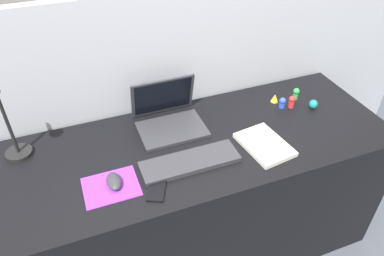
# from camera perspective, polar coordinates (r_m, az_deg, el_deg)

# --- Properties ---
(ground_plane) EXTENTS (6.00, 6.00, 0.00)m
(ground_plane) POSITION_cam_1_polar(r_m,az_deg,el_deg) (2.18, 0.87, -17.24)
(ground_plane) COLOR #474C56
(back_wall) EXTENTS (2.96, 0.05, 1.30)m
(back_wall) POSITION_cam_1_polar(r_m,az_deg,el_deg) (1.95, -2.92, 2.30)
(back_wall) COLOR #B2B7C1
(back_wall) RESTS_ON ground_plane
(desk) EXTENTS (1.76, 0.65, 0.74)m
(desk) POSITION_cam_1_polar(r_m,az_deg,el_deg) (1.88, 0.98, -10.84)
(desk) COLOR black
(desk) RESTS_ON ground_plane
(laptop) EXTENTS (0.30, 0.26, 0.21)m
(laptop) POSITION_cam_1_polar(r_m,az_deg,el_deg) (1.70, -3.76, 2.13)
(laptop) COLOR #333338
(laptop) RESTS_ON desk
(keyboard) EXTENTS (0.41, 0.13, 0.02)m
(keyboard) POSITION_cam_1_polar(r_m,az_deg,el_deg) (1.52, -0.31, -5.25)
(keyboard) COLOR #333338
(keyboard) RESTS_ON desk
(mousepad) EXTENTS (0.21, 0.17, 0.00)m
(mousepad) POSITION_cam_1_polar(r_m,az_deg,el_deg) (1.46, -12.44, -8.89)
(mousepad) COLOR purple
(mousepad) RESTS_ON desk
(mouse) EXTENTS (0.06, 0.10, 0.03)m
(mouse) POSITION_cam_1_polar(r_m,az_deg,el_deg) (1.45, -12.01, -8.08)
(mouse) COLOR #333338
(mouse) RESTS_ON mousepad
(cell_phone) EXTENTS (0.11, 0.14, 0.01)m
(cell_phone) POSITION_cam_1_polar(r_m,az_deg,el_deg) (1.43, -5.47, -9.34)
(cell_phone) COLOR black
(cell_phone) RESTS_ON desk
(desk_lamp) EXTENTS (0.11, 0.16, 0.36)m
(desk_lamp) POSITION_cam_1_polar(r_m,az_deg,el_deg) (1.60, -26.71, 0.07)
(desk_lamp) COLOR black
(desk_lamp) RESTS_ON desk
(notebook_pad) EXTENTS (0.20, 0.26, 0.02)m
(notebook_pad) POSITION_cam_1_polar(r_m,az_deg,el_deg) (1.63, 11.17, -2.55)
(notebook_pad) COLOR silver
(notebook_pad) RESTS_ON desk
(toy_figurine_teal) EXTENTS (0.04, 0.04, 0.05)m
(toy_figurine_teal) POSITION_cam_1_polar(r_m,az_deg,el_deg) (1.91, 18.30, 3.51)
(toy_figurine_teal) COLOR teal
(toy_figurine_teal) RESTS_ON desk
(toy_figurine_red) EXTENTS (0.03, 0.03, 0.06)m
(toy_figurine_red) POSITION_cam_1_polar(r_m,az_deg,el_deg) (1.89, 15.21, 3.99)
(toy_figurine_red) COLOR red
(toy_figurine_red) RESTS_ON desk
(toy_figurine_yellow) EXTENTS (0.04, 0.04, 0.04)m
(toy_figurine_yellow) POSITION_cam_1_polar(r_m,az_deg,el_deg) (1.91, 12.71, 4.56)
(toy_figurine_yellow) COLOR yellow
(toy_figurine_yellow) RESTS_ON desk
(toy_figurine_green) EXTENTS (0.03, 0.03, 0.06)m
(toy_figurine_green) POSITION_cam_1_polar(r_m,az_deg,el_deg) (1.95, 15.82, 5.19)
(toy_figurine_green) COLOR green
(toy_figurine_green) RESTS_ON desk
(toy_figurine_blue) EXTENTS (0.03, 0.03, 0.05)m
(toy_figurine_blue) POSITION_cam_1_polar(r_m,az_deg,el_deg) (1.88, 13.84, 3.85)
(toy_figurine_blue) COLOR blue
(toy_figurine_blue) RESTS_ON desk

